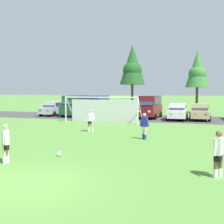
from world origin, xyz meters
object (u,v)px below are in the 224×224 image
Objects in this scene: parked_car_slot_center_left at (97,106)px; player_defender_far at (90,121)px; parked_car_slot_far_right at (200,112)px; parked_car_slot_center at (130,110)px; parked_car_slot_center_right at (150,106)px; player_midfield_center at (6,144)px; player_winger_left at (218,154)px; parked_car_slot_far_left at (53,109)px; player_striker_near at (144,126)px; soccer_goal at (103,109)px; parked_car_slot_right at (177,112)px; parked_car_slot_left at (76,105)px; soccer_ball at (59,154)px.

player_defender_far is at bearing -71.47° from parked_car_slot_center_left.
player_defender_far is 0.39× the size of parked_car_slot_far_right.
parked_car_slot_far_right is (7.79, 11.09, 0.05)m from player_defender_far.
parked_car_slot_center is 0.87× the size of parked_car_slot_center_right.
player_winger_left is at bearing 4.20° from player_midfield_center.
player_defender_far is 14.99m from parked_car_slot_far_left.
parked_car_slot_far_left reaches higher than player_striker_near.
soccer_goal is 1.56× the size of parked_car_slot_center_left.
parked_car_slot_right is at bearing 33.28° from soccer_goal.
parked_car_slot_left is at bearing -177.83° from parked_car_slot_center_right.
parked_car_slot_center_right is at bearing -9.17° from parked_car_slot_center.
parked_car_slot_left is at bearing 177.90° from parked_car_slot_far_right.
parked_car_slot_far_left reaches higher than soccer_ball.
player_striker_near is 1.00× the size of player_winger_left.
parked_car_slot_far_right is (11.54, -0.07, -0.47)m from parked_car_slot_center_left.
parked_car_slot_center_left is 3.92m from parked_car_slot_center.
soccer_goal reaches higher than player_defender_far.
player_striker_near reaches higher than soccer_ball.
soccer_goal reaches higher than parked_car_slot_far_left.
player_defender_far is 12.06m from player_winger_left.
parked_car_slot_far_right is (2.23, 0.47, 0.00)m from parked_car_slot_right.
parked_car_slot_far_right is (-0.48, 19.86, 0.05)m from player_winger_left.
parked_car_slot_right is at bearing -4.70° from parked_car_slot_left.
parked_car_slot_left is 1.14× the size of parked_car_slot_center.
parked_car_slot_center_left reaches higher than parked_car_slot_center.
player_midfield_center is at bearing -90.00° from player_defender_far.
soccer_ball is at bearing -117.11° from player_striker_near.
soccer_goal is 4.56× the size of player_striker_near.
soccer_goal reaches higher than parked_car_slot_center_left.
parked_car_slot_left is at bearing 175.30° from parked_car_slot_right.
soccer_goal is at bearing -45.41° from parked_car_slot_left.
player_midfield_center is (1.18, -15.57, -0.47)m from soccer_goal.
player_defender_far is 0.39× the size of parked_car_slot_far_left.
player_midfield_center is 0.39× the size of parked_car_slot_far_left.
parked_car_slot_right is at bearing 74.44° from player_midfield_center.
parked_car_slot_center_right is at bearing 170.91° from parked_car_slot_far_right.
soccer_goal is (-2.71, 13.84, 1.18)m from soccer_ball.
player_striker_near is at bearing 119.65° from player_winger_left.
parked_car_slot_far_left reaches higher than player_midfield_center.
soccer_goal is at bearing -121.88° from parked_car_slot_center_right.
soccer_ball is at bearing 170.61° from player_winger_left.
parked_car_slot_left is (-10.95, 13.61, 0.52)m from player_striker_near.
parked_car_slot_center_left is at bearing -162.33° from parked_car_slot_center.
soccer_goal is 8.08m from parked_car_slot_right.
parked_car_slot_far_left is 1.00× the size of parked_car_slot_right.
parked_car_slot_left is (3.14, 0.16, 0.47)m from parked_car_slot_far_left.
parked_car_slot_far_right is (17.46, -0.37, 0.00)m from parked_car_slot_far_left.
parked_car_slot_center_left is at bearing 108.53° from player_defender_far.
parked_car_slot_left is (-14.81, 20.38, 0.52)m from player_winger_left.
player_winger_left is 0.39× the size of parked_car_slot_right.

